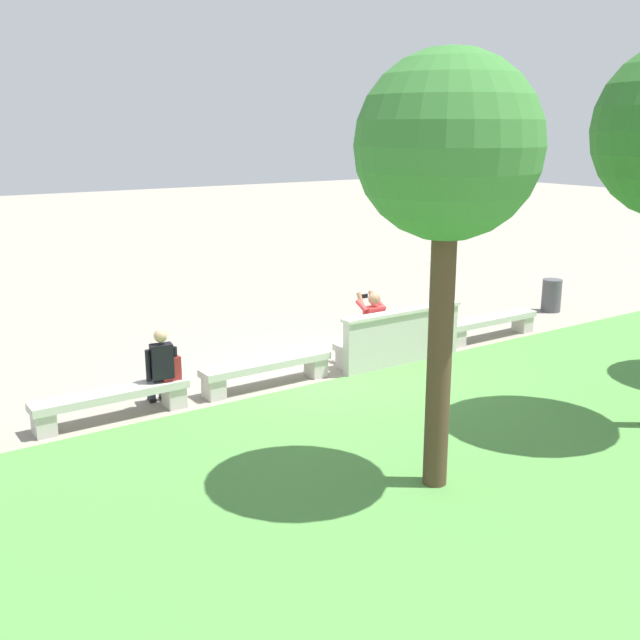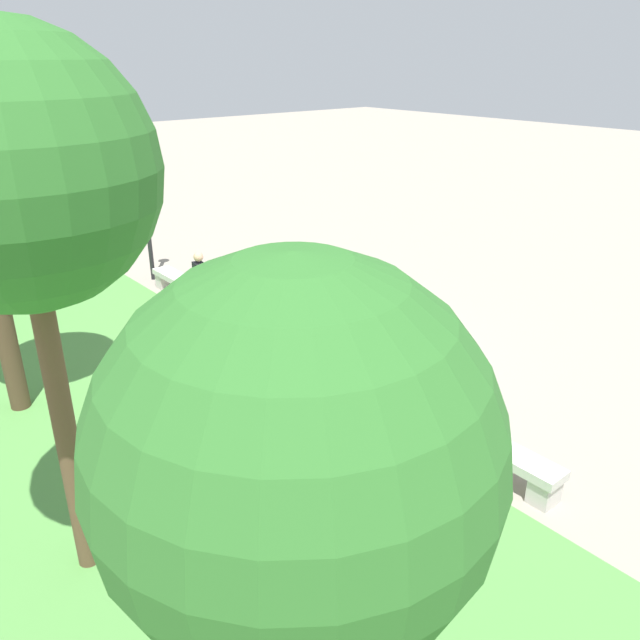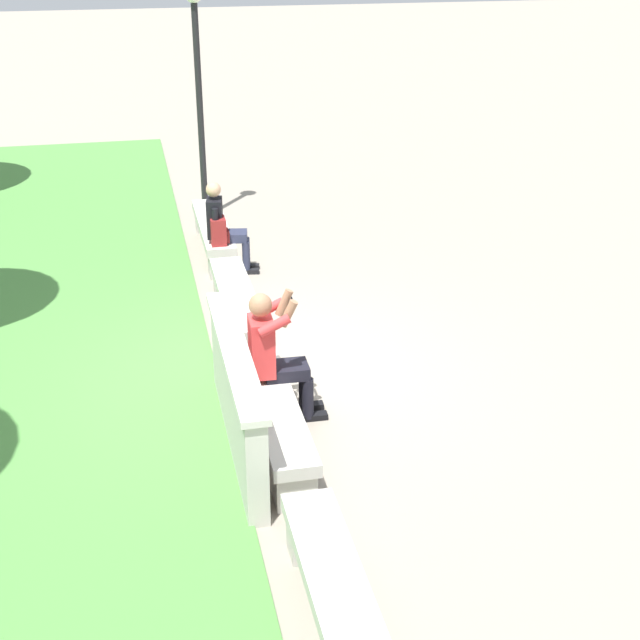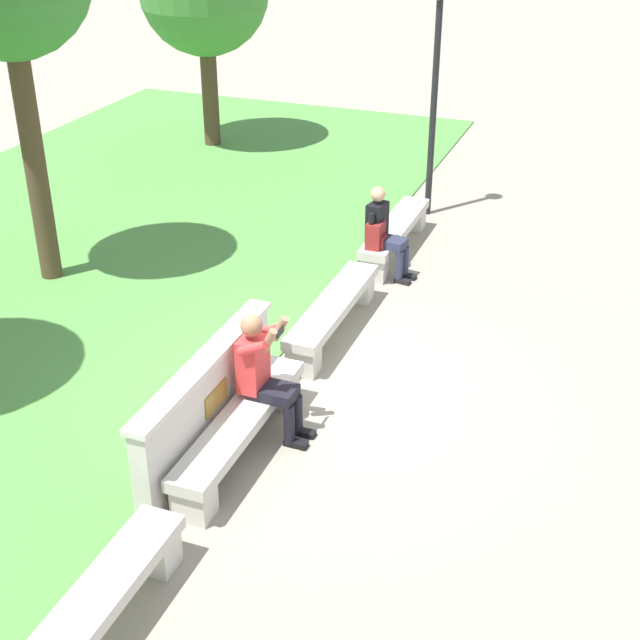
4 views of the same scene
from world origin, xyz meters
name	(u,v)px [view 4 (image 4 of 4)]	position (x,y,z in m)	size (l,w,h in m)	color
ground_plane	(292,387)	(0.00, 0.00, 0.00)	(80.00, 80.00, 0.00)	gray
bench_main	(86,623)	(-3.89, 0.00, 0.31)	(2.29, 0.40, 0.45)	beige
bench_near	(240,428)	(-1.30, 0.00, 0.31)	(2.29, 0.40, 0.45)	beige
bench_mid	(333,311)	(1.30, 0.00, 0.31)	(2.29, 0.40, 0.45)	beige
bench_far	(395,233)	(3.89, 0.00, 0.31)	(2.29, 0.40, 0.45)	beige
backrest_wall_with_plaque	(207,403)	(-1.30, 0.34, 0.52)	(2.55, 0.24, 1.01)	beige
person_photographer	(264,370)	(-0.88, -0.08, 0.74)	(0.48, 0.73, 1.32)	black
person_distant	(384,230)	(3.09, -0.07, 0.67)	(0.47, 0.71, 1.26)	black
backpack	(376,235)	(2.97, 0.01, 0.63)	(0.28, 0.24, 0.43)	maroon
lamp_post	(436,65)	(5.56, -0.05, 2.35)	(0.28, 0.28, 3.55)	black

